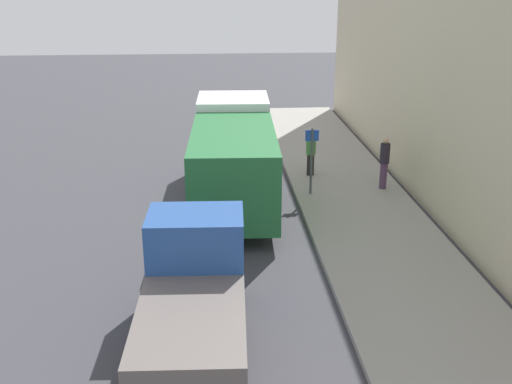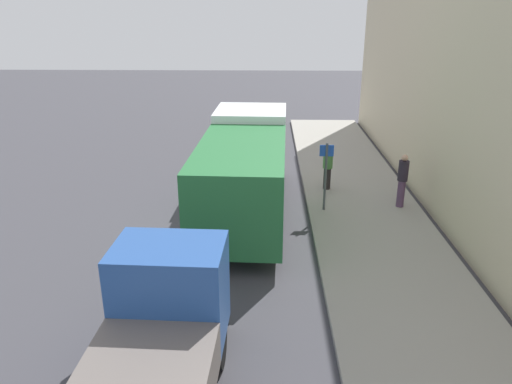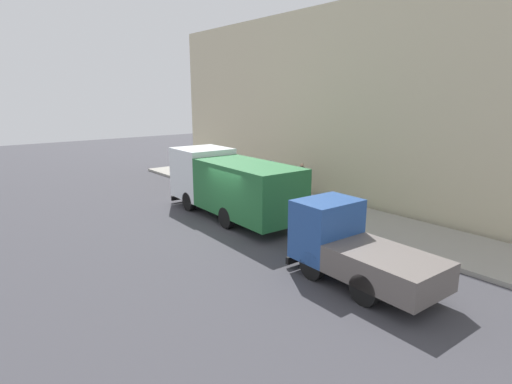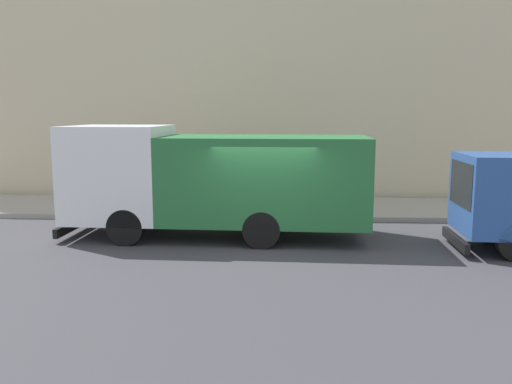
% 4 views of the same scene
% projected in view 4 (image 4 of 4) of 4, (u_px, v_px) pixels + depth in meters
% --- Properties ---
extents(ground, '(80.00, 80.00, 0.00)m').
position_uv_depth(ground, '(264.00, 246.00, 13.03)').
color(ground, '#3B3B40').
extents(sidewalk, '(3.71, 30.00, 0.16)m').
position_uv_depth(sidewalk, '(269.00, 208.00, 17.81)').
color(sidewalk, gray).
rests_on(sidewalk, ground).
extents(building_facade, '(0.50, 30.00, 10.07)m').
position_uv_depth(building_facade, '(271.00, 65.00, 19.39)').
color(building_facade, beige).
rests_on(building_facade, ground).
extents(large_utility_truck, '(2.79, 8.05, 2.96)m').
position_uv_depth(large_utility_truck, '(213.00, 178.00, 13.79)').
color(large_utility_truck, white).
rests_on(large_utility_truck, ground).
extents(pedestrian_walking, '(0.38, 0.38, 1.78)m').
position_uv_depth(pedestrian_walking, '(220.00, 173.00, 18.91)').
color(pedestrian_walking, '#513754').
rests_on(pedestrian_walking, sidewalk).
extents(pedestrian_standing, '(0.36, 0.36, 1.64)m').
position_uv_depth(pedestrian_standing, '(162.00, 184.00, 16.80)').
color(pedestrian_standing, black).
rests_on(pedestrian_standing, sidewalk).
extents(street_sign_post, '(0.44, 0.08, 2.24)m').
position_uv_depth(street_sign_post, '(221.00, 171.00, 16.33)').
color(street_sign_post, '#4C5156').
rests_on(street_sign_post, sidewalk).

